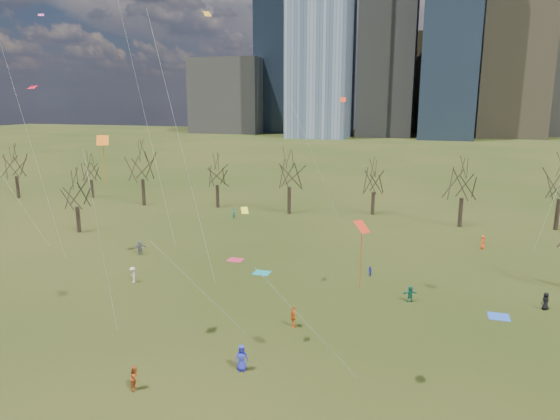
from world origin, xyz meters
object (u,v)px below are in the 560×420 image
(blanket_navy, at_px, (499,317))
(person_0, at_px, (242,358))
(blanket_crimson, at_px, (235,260))
(person_2, at_px, (135,378))
(person_4, at_px, (293,317))
(blanket_teal, at_px, (262,273))

(blanket_navy, relative_size, person_0, 0.92)
(blanket_crimson, relative_size, person_2, 1.06)
(person_4, bearing_deg, blanket_crimson, 2.32)
(blanket_teal, bearing_deg, person_2, -91.68)
(person_2, bearing_deg, blanket_teal, -9.05)
(blanket_navy, distance_m, blanket_crimson, 26.15)
(person_0, relative_size, person_2, 1.15)
(person_2, xyz_separation_m, person_4, (6.74, 10.65, 0.09))
(person_2, bearing_deg, blanket_crimson, 0.53)
(blanket_navy, xyz_separation_m, person_0, (-16.55, -13.28, 0.85))
(blanket_crimson, bearing_deg, person_0, -67.21)
(person_0, height_order, person_2, person_0)
(blanket_teal, xyz_separation_m, blanket_navy, (21.16, -4.17, 0.00))
(blanket_teal, bearing_deg, person_4, -59.91)
(blanket_teal, distance_m, person_2, 21.24)
(person_2, bearing_deg, person_0, -61.65)
(blanket_teal, bearing_deg, person_0, -75.18)
(blanket_crimson, height_order, person_2, person_2)
(blanket_navy, height_order, person_2, person_2)
(person_0, xyz_separation_m, person_2, (-5.24, -3.77, -0.11))
(blanket_teal, distance_m, blanket_navy, 21.57)
(blanket_crimson, bearing_deg, person_4, -53.34)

